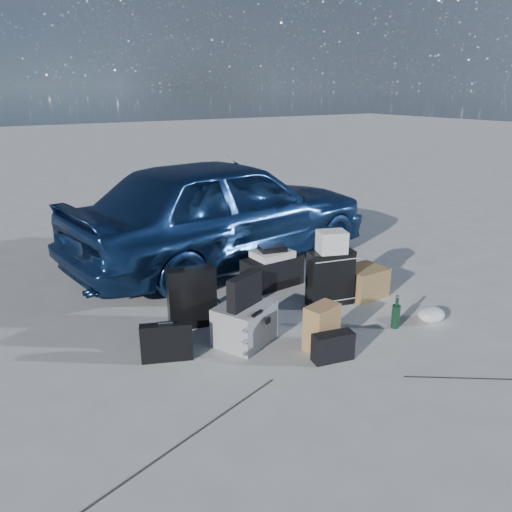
% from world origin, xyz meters
% --- Properties ---
extents(ground, '(60.00, 60.00, 0.00)m').
position_xyz_m(ground, '(0.00, 0.00, 0.00)').
color(ground, beige).
rests_on(ground, ground).
extents(car, '(4.25, 2.17, 1.38)m').
position_xyz_m(car, '(0.38, 2.42, 0.69)').
color(car, navy).
rests_on(car, ground).
extents(pelican_case, '(0.61, 0.57, 0.35)m').
position_xyz_m(pelican_case, '(-0.52, 0.42, 0.18)').
color(pelican_case, '#A7A9AD').
rests_on(pelican_case, ground).
extents(laptop_bag, '(0.39, 0.24, 0.29)m').
position_xyz_m(laptop_bag, '(-0.53, 0.41, 0.50)').
color(laptop_bag, black).
rests_on(laptop_bag, pelican_case).
extents(briefcase, '(0.43, 0.25, 0.33)m').
position_xyz_m(briefcase, '(-1.23, 0.49, 0.17)').
color(briefcase, black).
rests_on(briefcase, ground).
extents(suitcase_left, '(0.47, 0.26, 0.58)m').
position_xyz_m(suitcase_left, '(-0.78, 0.96, 0.29)').
color(suitcase_left, black).
rests_on(suitcase_left, ground).
extents(suitcase_right, '(0.51, 0.28, 0.58)m').
position_xyz_m(suitcase_right, '(0.65, 0.65, 0.29)').
color(suitcase_right, black).
rests_on(suitcase_right, ground).
extents(white_carton, '(0.34, 0.30, 0.22)m').
position_xyz_m(white_carton, '(0.63, 0.64, 0.69)').
color(white_carton, silver).
rests_on(white_carton, suitcase_right).
extents(duffel_bag, '(0.72, 0.35, 0.35)m').
position_xyz_m(duffel_bag, '(0.42, 1.38, 0.17)').
color(duffel_bag, black).
rests_on(duffel_bag, ground).
extents(flat_box_white, '(0.44, 0.33, 0.07)m').
position_xyz_m(flat_box_white, '(0.42, 1.38, 0.39)').
color(flat_box_white, silver).
rests_on(flat_box_white, duffel_bag).
extents(flat_box_black, '(0.33, 0.27, 0.06)m').
position_xyz_m(flat_box_black, '(0.43, 1.40, 0.45)').
color(flat_box_black, black).
rests_on(flat_box_black, flat_box_white).
extents(kraft_bag, '(0.33, 0.24, 0.40)m').
position_xyz_m(kraft_bag, '(-0.02, -0.03, 0.20)').
color(kraft_bag, '#AA724A').
rests_on(kraft_bag, ground).
extents(cardboard_box, '(0.43, 0.38, 0.32)m').
position_xyz_m(cardboard_box, '(1.11, 0.64, 0.16)').
color(cardboard_box, '#9B7344').
rests_on(cardboard_box, ground).
extents(plastic_bag, '(0.29, 0.26, 0.15)m').
position_xyz_m(plastic_bag, '(1.22, -0.20, 0.08)').
color(plastic_bag, silver).
rests_on(plastic_bag, ground).
extents(messenger_bag, '(0.37, 0.20, 0.24)m').
position_xyz_m(messenger_bag, '(-0.06, -0.24, 0.12)').
color(messenger_bag, black).
rests_on(messenger_bag, ground).
extents(green_bottle, '(0.09, 0.09, 0.31)m').
position_xyz_m(green_bottle, '(0.83, -0.10, 0.16)').
color(green_bottle, black).
rests_on(green_bottle, ground).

